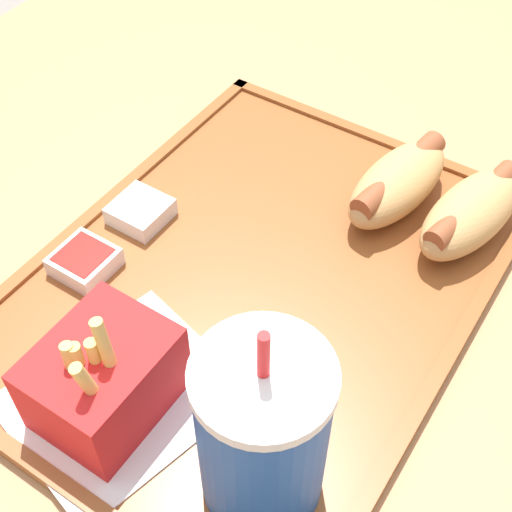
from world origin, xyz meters
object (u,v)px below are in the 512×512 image
soda_cup (262,433)px  hot_dog_far (471,212)px  sauce_cup_ketchup (84,261)px  fries_carton (104,379)px  sauce_cup_mayo (140,211)px  hot_dog_near (398,182)px

soda_cup → hot_dog_far: bearing=175.1°
soda_cup → sauce_cup_ketchup: (-0.08, -0.23, -0.06)m
hot_dog_far → fries_carton: size_ratio=1.32×
fries_carton → sauce_cup_mayo: (-0.16, -0.11, -0.03)m
hot_dog_near → sauce_cup_mayo: size_ratio=2.92×
soda_cup → hot_dog_far: 0.30m
soda_cup → sauce_cup_ketchup: soda_cup is taller
sauce_cup_mayo → sauce_cup_ketchup: (0.07, -0.00, 0.00)m
hot_dog_far → hot_dog_near: (0.00, -0.07, 0.00)m
hot_dog_far → fries_carton: fries_carton is taller
hot_dog_near → sauce_cup_mayo: hot_dog_near is taller
soda_cup → sauce_cup_mayo: (-0.15, -0.23, -0.06)m
fries_carton → sauce_cup_ketchup: fries_carton is taller
fries_carton → sauce_cup_mayo: size_ratio=2.25×
soda_cup → hot_dog_far: size_ratio=1.21×
soda_cup → sauce_cup_mayo: size_ratio=3.59×
fries_carton → sauce_cup_ketchup: (-0.09, -0.11, -0.03)m
hot_dog_near → fries_carton: fries_carton is taller
fries_carton → soda_cup: bearing=95.0°
soda_cup → fries_carton: bearing=-85.0°
sauce_cup_ketchup → hot_dog_near: bearing=139.7°
soda_cup → fries_carton: soda_cup is taller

